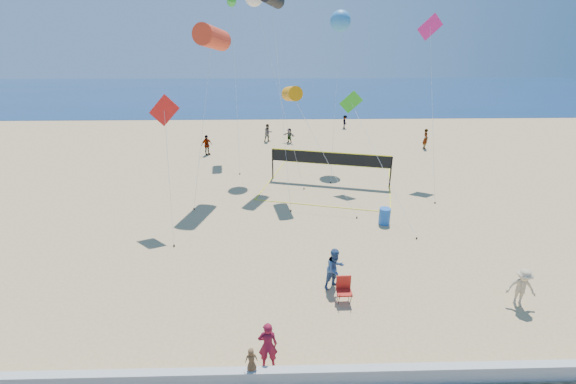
{
  "coord_description": "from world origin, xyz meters",
  "views": [
    {
      "loc": [
        -1.56,
        -11.69,
        9.92
      ],
      "look_at": [
        -1.19,
        2.0,
        4.33
      ],
      "focal_mm": 24.0,
      "sensor_mm": 36.0,
      "label": 1
    }
  ],
  "objects_px": {
    "camp_chair": "(344,288)",
    "volleyball_net": "(330,162)",
    "woman": "(268,345)",
    "trash_barrel": "(385,216)"
  },
  "relations": [
    {
      "from": "camp_chair",
      "to": "trash_barrel",
      "type": "bearing_deg",
      "value": 62.19
    },
    {
      "from": "trash_barrel",
      "to": "camp_chair",
      "type": "bearing_deg",
      "value": -116.79
    },
    {
      "from": "trash_barrel",
      "to": "volleyball_net",
      "type": "height_order",
      "value": "volleyball_net"
    },
    {
      "from": "trash_barrel",
      "to": "woman",
      "type": "bearing_deg",
      "value": -122.55
    },
    {
      "from": "camp_chair",
      "to": "volleyball_net",
      "type": "bearing_deg",
      "value": 84.16
    },
    {
      "from": "camp_chair",
      "to": "volleyball_net",
      "type": "xyz_separation_m",
      "value": [
        1.13,
        13.36,
        0.96
      ]
    },
    {
      "from": "woman",
      "to": "camp_chair",
      "type": "xyz_separation_m",
      "value": [
        2.95,
        3.21,
        -0.23
      ]
    },
    {
      "from": "camp_chair",
      "to": "woman",
      "type": "bearing_deg",
      "value": -133.61
    },
    {
      "from": "trash_barrel",
      "to": "volleyball_net",
      "type": "relative_size",
      "value": 0.09
    },
    {
      "from": "woman",
      "to": "camp_chair",
      "type": "height_order",
      "value": "woman"
    }
  ]
}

